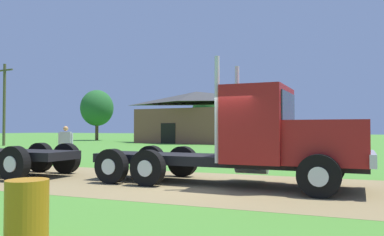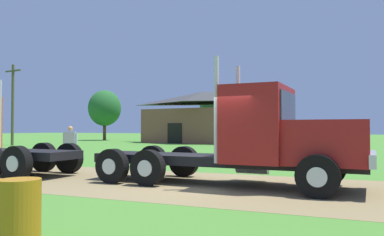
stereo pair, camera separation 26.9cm
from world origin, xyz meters
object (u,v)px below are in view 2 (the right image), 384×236
truck_foreground_white (262,141)px  shed_building (203,118)px  steel_barrel (19,211)px  utility_pole_near (13,102)px  visitor_far_side (70,142)px

truck_foreground_white → shed_building: bearing=113.9°
truck_foreground_white → steel_barrel: bearing=-107.5°
utility_pole_near → steel_barrel: bearing=-42.2°
visitor_far_side → shed_building: 25.35m
steel_barrel → shed_building: (-10.86, 35.88, 2.32)m
truck_foreground_white → steel_barrel: 7.00m
truck_foreground_white → visitor_far_side: truck_foreground_white is taller
steel_barrel → shed_building: 37.56m
truck_foreground_white → shed_building: (-12.96, 29.25, 1.48)m
visitor_far_side → steel_barrel: (8.16, -10.74, -0.51)m
truck_foreground_white → utility_pole_near: bearing=149.1°
shed_building → visitor_far_side: bearing=-83.9°
visitor_far_side → shed_building: bearing=96.1°
steel_barrel → utility_pole_near: size_ratio=0.12×
visitor_far_side → utility_pole_near: 21.82m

